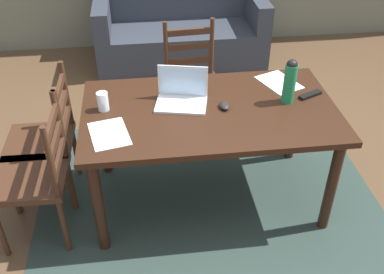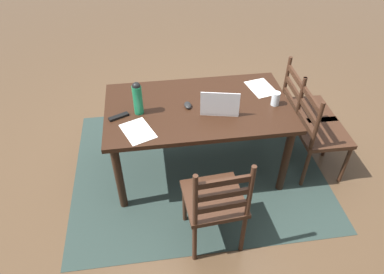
{
  "view_description": "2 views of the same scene",
  "coord_description": "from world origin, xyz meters",
  "views": [
    {
      "loc": [
        -0.41,
        -2.36,
        2.26
      ],
      "look_at": [
        -0.1,
        0.09,
        0.47
      ],
      "focal_mm": 41.92,
      "sensor_mm": 36.0,
      "label": 1
    },
    {
      "loc": [
        0.4,
        2.48,
        2.53
      ],
      "look_at": [
        0.06,
        0.06,
        0.45
      ],
      "focal_mm": 33.12,
      "sensor_mm": 36.0,
      "label": 2
    }
  ],
  "objects": [
    {
      "name": "chair_left_far",
      "position": [
        -1.09,
        0.18,
        0.46
      ],
      "size": [
        0.45,
        0.45,
        0.95
      ],
      "color": "#3D2316",
      "rests_on": "ground"
    },
    {
      "name": "paper_stack_right",
      "position": [
        0.53,
        0.28,
        0.75
      ],
      "size": [
        0.31,
        0.35,
        0.0
      ],
      "primitive_type": "cube",
      "rotation": [
        0.0,
        0.0,
        0.39
      ],
      "color": "white",
      "rests_on": "dining_table"
    },
    {
      "name": "computer_mouse",
      "position": [
        0.09,
        -0.0,
        0.77
      ],
      "size": [
        0.07,
        0.1,
        0.03
      ],
      "primitive_type": "ellipsoid",
      "rotation": [
        0.0,
        0.0,
        0.05
      ],
      "color": "black",
      "rests_on": "dining_table"
    },
    {
      "name": "ground_plane",
      "position": [
        0.0,
        0.0,
        0.0
      ],
      "size": [
        14.0,
        14.0,
        0.0
      ],
      "primitive_type": "plane",
      "color": "brown"
    },
    {
      "name": "paper_stack_left",
      "position": [
        -0.62,
        -0.2,
        0.75
      ],
      "size": [
        0.27,
        0.33,
        0.0
      ],
      "primitive_type": "cube",
      "rotation": [
        0.0,
        0.0,
        0.21
      ],
      "color": "white",
      "rests_on": "dining_table"
    },
    {
      "name": "laptop",
      "position": [
        -0.17,
        0.11,
        0.81
      ],
      "size": [
        0.36,
        0.29,
        0.23
      ],
      "color": "silver",
      "rests_on": "dining_table"
    },
    {
      "name": "area_rug",
      "position": [
        0.0,
        0.0,
        0.0
      ],
      "size": [
        2.41,
        1.95,
        0.01
      ],
      "primitive_type": "cube",
      "color": "#283833",
      "rests_on": "ground"
    },
    {
      "name": "dining_table",
      "position": [
        0.0,
        0.0,
        0.66
      ],
      "size": [
        1.61,
        0.92,
        0.75
      ],
      "color": "black",
      "rests_on": "ground"
    },
    {
      "name": "tv_remote",
      "position": [
        0.68,
        0.07,
        0.76
      ],
      "size": [
        0.17,
        0.11,
        0.02
      ],
      "primitive_type": "cube",
      "rotation": [
        0.0,
        0.0,
        2.0
      ],
      "color": "black",
      "rests_on": "dining_table"
    },
    {
      "name": "drinking_glass",
      "position": [
        -0.66,
        0.07,
        0.81
      ],
      "size": [
        0.07,
        0.07,
        0.12
      ],
      "primitive_type": "cylinder",
      "color": "silver",
      "rests_on": "dining_table"
    },
    {
      "name": "chair_far_head",
      "position": [
        -0.0,
        0.83,
        0.46
      ],
      "size": [
        0.47,
        0.47,
        0.95
      ],
      "color": "#3D2316",
      "rests_on": "ground"
    },
    {
      "name": "chair_left_near",
      "position": [
        -1.09,
        -0.19,
        0.46
      ],
      "size": [
        0.45,
        0.45,
        0.95
      ],
      "color": "#3D2316",
      "rests_on": "ground"
    },
    {
      "name": "water_bottle",
      "position": [
        0.51,
        0.03,
        0.9
      ],
      "size": [
        0.08,
        0.08,
        0.3
      ],
      "color": "#197247",
      "rests_on": "dining_table"
    }
  ]
}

